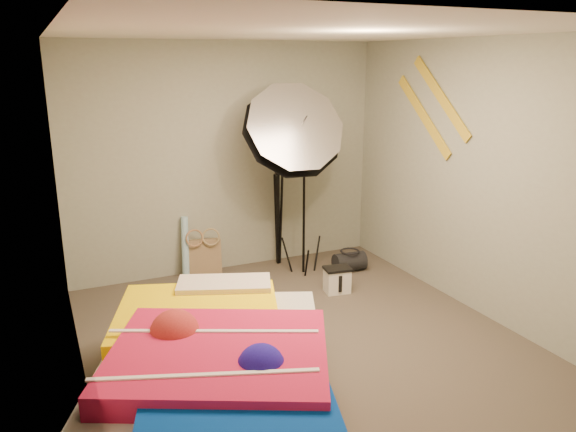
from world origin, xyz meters
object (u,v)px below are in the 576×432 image
wrapping_roll (185,248)px  camera_case (337,281)px  bed (215,377)px  tote_bag (203,257)px  camera_tripod (278,208)px  duffel_bag (350,262)px  photo_umbrella (292,133)px

wrapping_roll → camera_case: size_ratio=2.73×
wrapping_roll → bed: size_ratio=0.26×
bed → tote_bag: bearing=75.5°
camera_tripod → tote_bag: bearing=178.1°
camera_case → duffel_bag: bearing=56.3°
tote_bag → wrapping_roll: size_ratio=0.59×
duffel_bag → bed: bed is taller
tote_bag → bed: size_ratio=0.15×
camera_case → bed: bed is taller
duffel_bag → photo_umbrella: 1.63m
wrapping_roll → camera_tripod: (1.09, -0.03, 0.33)m
camera_tripod → photo_umbrella: bearing=-96.4°
photo_umbrella → camera_tripod: photo_umbrella is taller
bed → camera_case: bearing=40.5°
duffel_bag → camera_tripod: 1.01m
tote_bag → camera_case: (1.10, -1.06, -0.07)m
camera_case → bed: 2.33m
photo_umbrella → wrapping_roll: bearing=153.7°
tote_bag → camera_tripod: bearing=8.8°
duffel_bag → photo_umbrella: bearing=176.7°
tote_bag → camera_tripod: size_ratio=0.34×
wrapping_roll → duffel_bag: size_ratio=1.91×
camera_case → duffel_bag: camera_case is taller
duffel_bag → camera_case: bearing=-128.7°
camera_case → bed: (-1.77, -1.51, 0.19)m
wrapping_roll → bed: 2.61m
camera_tripod → bed: bearing=-121.6°
bed → photo_umbrella: 2.85m
duffel_bag → photo_umbrella: (-0.68, 0.08, 1.47)m
camera_case → duffel_bag: (0.42, 0.46, -0.02)m
tote_bag → wrapping_roll: 0.24m
tote_bag → duffel_bag: size_ratio=1.12×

